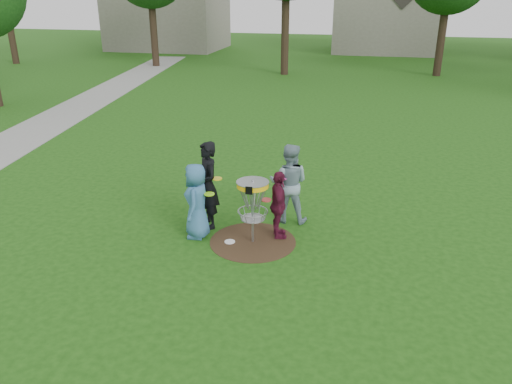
% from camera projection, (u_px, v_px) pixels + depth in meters
% --- Properties ---
extents(ground, '(100.00, 100.00, 0.00)m').
position_uv_depth(ground, '(253.00, 242.00, 10.40)').
color(ground, '#19470F').
rests_on(ground, ground).
extents(dirt_patch, '(1.80, 1.80, 0.01)m').
position_uv_depth(dirt_patch, '(253.00, 241.00, 10.40)').
color(dirt_patch, '#47331E').
rests_on(dirt_patch, ground).
extents(concrete_path, '(7.75, 39.92, 0.02)m').
position_uv_depth(concrete_path, '(52.00, 122.00, 19.64)').
color(concrete_path, '#9E9E99').
rests_on(concrete_path, ground).
extents(player_blue, '(0.62, 0.85, 1.61)m').
position_uv_depth(player_blue, '(197.00, 201.00, 10.34)').
color(player_blue, teal).
rests_on(player_blue, ground).
extents(player_black, '(0.79, 0.84, 1.93)m').
position_uv_depth(player_black, '(208.00, 185.00, 10.73)').
color(player_black, black).
rests_on(player_black, ground).
extents(player_grey, '(0.90, 0.71, 1.81)m').
position_uv_depth(player_grey, '(289.00, 183.00, 11.01)').
color(player_grey, '#7C969F').
rests_on(player_grey, ground).
extents(player_maroon, '(0.58, 0.93, 1.47)m').
position_uv_depth(player_maroon, '(278.00, 205.00, 10.32)').
color(player_maroon, '#58142C').
rests_on(player_maroon, ground).
extents(disc_on_grass, '(0.22, 0.22, 0.02)m').
position_uv_depth(disc_on_grass, '(230.00, 242.00, 10.37)').
color(disc_on_grass, white).
rests_on(disc_on_grass, ground).
extents(disc_golf_basket, '(0.66, 0.67, 1.38)m').
position_uv_depth(disc_golf_basket, '(253.00, 197.00, 10.01)').
color(disc_golf_basket, '#9EA0A5').
rests_on(disc_golf_basket, ground).
extents(held_discs, '(1.57, 1.14, 0.30)m').
position_uv_depth(held_discs, '(244.00, 187.00, 10.40)').
color(held_discs, '#A4FF1C').
rests_on(held_discs, ground).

